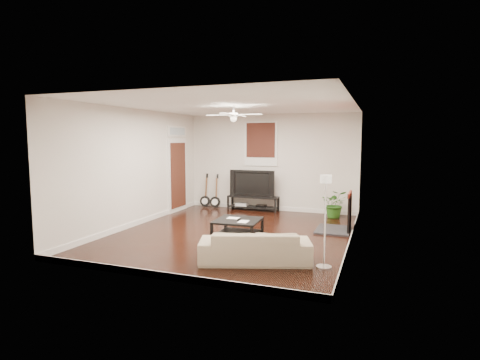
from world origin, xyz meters
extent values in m
cube|color=black|center=(0.00, 0.00, 0.00)|extent=(5.00, 6.00, 0.01)
cube|color=white|center=(0.00, 0.00, 2.80)|extent=(5.00, 6.00, 0.01)
cube|color=silver|center=(0.00, 3.00, 1.40)|extent=(5.00, 0.01, 2.80)
cube|color=silver|center=(0.00, -3.00, 1.40)|extent=(5.00, 0.01, 2.80)
cube|color=silver|center=(-2.50, 0.00, 1.40)|extent=(0.01, 6.00, 2.80)
cube|color=silver|center=(2.50, 0.00, 1.40)|extent=(0.01, 6.00, 2.80)
cube|color=brown|center=(2.49, 1.00, 1.40)|extent=(0.02, 2.20, 2.80)
cube|color=black|center=(2.20, 1.00, 0.46)|extent=(0.80, 1.10, 0.92)
cube|color=#34120E|center=(-0.30, 2.97, 1.95)|extent=(1.00, 0.06, 1.30)
cube|color=white|center=(-2.46, 1.90, 1.25)|extent=(0.08, 1.00, 2.50)
cube|color=black|center=(-0.47, 2.78, 0.21)|extent=(1.49, 0.40, 0.42)
imported|color=black|center=(-0.47, 2.80, 0.80)|extent=(1.34, 0.18, 0.77)
cube|color=black|center=(0.21, -0.30, 0.19)|extent=(0.95, 0.95, 0.38)
imported|color=tan|center=(1.06, -1.73, 0.27)|extent=(2.00, 1.29, 0.55)
imported|color=#27601B|center=(1.91, 2.49, 0.37)|extent=(0.72, 0.64, 0.75)
camera|label=1|loc=(3.00, -7.77, 2.08)|focal=28.67mm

